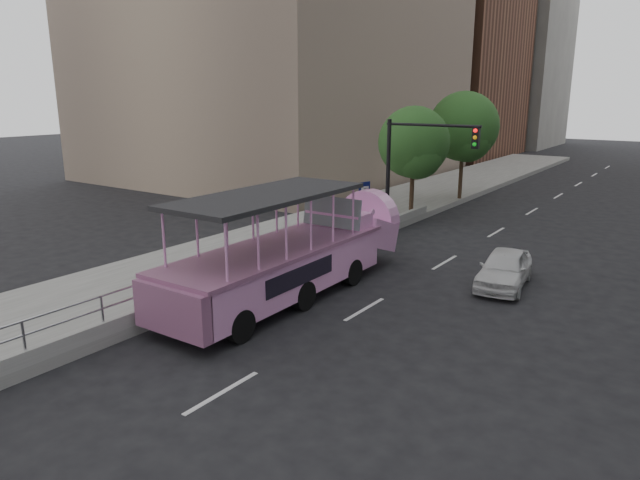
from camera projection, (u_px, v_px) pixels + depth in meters
ground at (250, 348)px, 14.41m from camera, size 160.00×160.00×0.00m
sidewalk at (303, 234)px, 25.51m from camera, size 5.50×80.00×0.30m
kerb_wall at (217, 286)px, 17.61m from camera, size 0.24×30.00×0.36m
guardrail at (216, 266)px, 17.45m from camera, size 0.07×22.00×0.71m
duck_boat at (297, 254)px, 18.25m from camera, size 2.71×10.39×3.44m
car at (504, 268)px, 18.95m from camera, size 1.91×3.79×1.24m
parking_sign at (364, 207)px, 23.37m from camera, size 0.19×0.61×2.79m
traffic_signal at (413, 160)px, 24.41m from camera, size 4.20×0.32×5.20m
street_tree_near at (415, 145)px, 27.94m from camera, size 3.52×3.52×5.72m
street_tree_far at (465, 129)px, 32.47m from camera, size 3.97×3.97×6.45m
midrise_brick at (426, 28)px, 59.29m from camera, size 18.00×16.00×26.00m
midrise_stone_b at (494, 64)px, 71.61m from camera, size 16.00×14.00×20.00m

